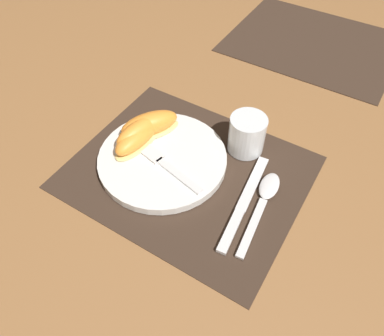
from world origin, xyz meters
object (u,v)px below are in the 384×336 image
spoon (265,196)px  citrus_wedge_1 (141,132)px  knife (243,204)px  citrus_wedge_2 (138,137)px  citrus_wedge_0 (150,125)px  juice_glass (247,136)px  plate (163,159)px  fork (163,162)px

spoon → citrus_wedge_1: (-0.26, -0.01, 0.03)m
knife → citrus_wedge_2: 0.24m
knife → citrus_wedge_1: 0.24m
citrus_wedge_1 → citrus_wedge_0: bearing=81.6°
juice_glass → citrus_wedge_1: (-0.18, -0.10, 0.00)m
knife → spoon: bearing=51.7°
plate → spoon: bearing=6.9°
knife → plate: bearing=177.2°
citrus_wedge_0 → citrus_wedge_1: bearing=-98.4°
juice_glass → fork: bearing=-129.4°
plate → citrus_wedge_0: size_ratio=1.92×
plate → citrus_wedge_2: bearing=175.6°
juice_glass → knife: (0.06, -0.12, -0.03)m
knife → fork: bearing=-178.2°
juice_glass → knife: juice_glass is taller
fork → citrus_wedge_1: size_ratio=1.40×
plate → citrus_wedge_2: (-0.06, 0.00, 0.02)m
citrus_wedge_2 → spoon: bearing=4.3°
spoon → citrus_wedge_2: size_ratio=1.50×
citrus_wedge_0 → citrus_wedge_1: (-0.00, -0.02, -0.00)m
fork → citrus_wedge_1: bearing=156.3°
citrus_wedge_1 → knife: bearing=-6.3°
citrus_wedge_0 → citrus_wedge_2: bearing=-94.2°
plate → citrus_wedge_1: (-0.06, 0.02, 0.03)m
fork → citrus_wedge_2: bearing=165.4°
fork → citrus_wedge_0: citrus_wedge_0 is taller
fork → citrus_wedge_0: size_ratio=1.38×
juice_glass → spoon: bearing=-47.3°
spoon → citrus_wedge_2: bearing=-175.7°
juice_glass → citrus_wedge_1: juice_glass is taller
spoon → citrus_wedge_2: citrus_wedge_2 is taller
citrus_wedge_1 → citrus_wedge_2: (0.00, -0.01, -0.00)m
citrus_wedge_2 → plate: bearing=-4.4°
knife → fork: 0.17m
fork → juice_glass: bearing=50.6°
knife → citrus_wedge_2: size_ratio=1.77×
plate → citrus_wedge_1: citrus_wedge_1 is taller
knife → fork: (-0.17, -0.01, 0.02)m
spoon → fork: bearing=-168.7°
spoon → citrus_wedge_0: (-0.26, 0.02, 0.03)m
citrus_wedge_2 → knife: bearing=-3.2°
fork → citrus_wedge_2: size_ratio=1.40×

